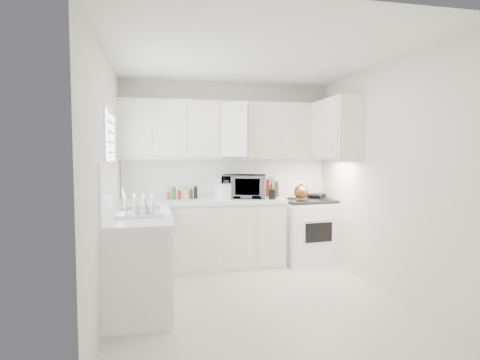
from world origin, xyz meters
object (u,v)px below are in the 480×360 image
object	(u,v)px
microwave	(244,184)
dish_rack	(138,204)
stove	(308,222)
tea_kettle	(301,191)
rice_cooker	(223,190)
utensil_crock	(272,187)

from	to	relation	value
microwave	dish_rack	distance (m)	1.97
stove	tea_kettle	distance (m)	0.53
microwave	rice_cooker	size ratio (longest dim) A/B	2.41
tea_kettle	dish_rack	distance (m)	2.45
rice_cooker	utensil_crock	xyz separation A→B (m)	(0.65, -0.19, 0.04)
microwave	utensil_crock	distance (m)	0.42
rice_cooker	microwave	bearing A→B (deg)	2.35
utensil_crock	dish_rack	world-z (taller)	utensil_crock
tea_kettle	dish_rack	xyz separation A→B (m)	(-2.17, -1.14, 0.02)
dish_rack	stove	bearing A→B (deg)	23.51
stove	utensil_crock	xyz separation A→B (m)	(-0.61, -0.18, 0.53)
stove	tea_kettle	xyz separation A→B (m)	(-0.18, -0.16, 0.47)
tea_kettle	utensil_crock	world-z (taller)	utensil_crock
stove	utensil_crock	distance (m)	0.82
tea_kettle	microwave	xyz separation A→B (m)	(-0.77, 0.24, 0.10)
rice_cooker	dish_rack	size ratio (longest dim) A/B	0.55
tea_kettle	stove	bearing A→B (deg)	18.68
microwave	dish_rack	xyz separation A→B (m)	(-1.41, -1.37, -0.08)
stove	dish_rack	distance (m)	2.73
tea_kettle	rice_cooker	bearing A→B (deg)	147.98
rice_cooker	utensil_crock	bearing A→B (deg)	-25.43
microwave	utensil_crock	bearing A→B (deg)	-18.54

